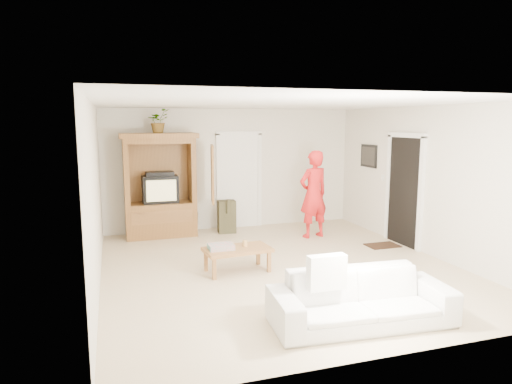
# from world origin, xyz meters

# --- Properties ---
(floor) EXTENTS (6.00, 6.00, 0.00)m
(floor) POSITION_xyz_m (0.00, 0.00, 0.00)
(floor) COLOR #C9B086
(floor) RESTS_ON ground
(ceiling) EXTENTS (6.00, 6.00, 0.00)m
(ceiling) POSITION_xyz_m (0.00, 0.00, 2.60)
(ceiling) COLOR white
(ceiling) RESTS_ON floor
(wall_back) EXTENTS (5.50, 0.00, 5.50)m
(wall_back) POSITION_xyz_m (0.00, 3.00, 1.30)
(wall_back) COLOR silver
(wall_back) RESTS_ON floor
(wall_front) EXTENTS (5.50, 0.00, 5.50)m
(wall_front) POSITION_xyz_m (0.00, -3.00, 1.30)
(wall_front) COLOR silver
(wall_front) RESTS_ON floor
(wall_left) EXTENTS (0.00, 6.00, 6.00)m
(wall_left) POSITION_xyz_m (-2.75, 0.00, 1.30)
(wall_left) COLOR silver
(wall_left) RESTS_ON floor
(wall_right) EXTENTS (0.00, 6.00, 6.00)m
(wall_right) POSITION_xyz_m (2.75, 0.00, 1.30)
(wall_right) COLOR silver
(wall_right) RESTS_ON floor
(armoire) EXTENTS (1.82, 1.14, 2.10)m
(armoire) POSITION_xyz_m (-1.58, 2.66, 0.91)
(armoire) COLOR brown
(armoire) RESTS_ON floor
(door_back) EXTENTS (0.85, 0.05, 2.04)m
(door_back) POSITION_xyz_m (0.15, 2.97, 1.02)
(door_back) COLOR white
(door_back) RESTS_ON floor
(doorway_right) EXTENTS (0.05, 0.90, 2.04)m
(doorway_right) POSITION_xyz_m (2.73, 0.60, 1.02)
(doorway_right) COLOR black
(doorway_right) RESTS_ON floor
(framed_picture) EXTENTS (0.03, 0.60, 0.48)m
(framed_picture) POSITION_xyz_m (2.73, 1.90, 1.60)
(framed_picture) COLOR black
(framed_picture) RESTS_ON wall_right
(doormat) EXTENTS (0.60, 0.40, 0.02)m
(doormat) POSITION_xyz_m (2.30, 0.60, 0.01)
(doormat) COLOR #382316
(doormat) RESTS_ON floor
(plant) EXTENTS (0.57, 0.56, 0.48)m
(plant) POSITION_xyz_m (-1.60, 2.63, 2.34)
(plant) COLOR #4C7238
(plant) RESTS_ON armoire
(man) EXTENTS (0.71, 0.54, 1.76)m
(man) POSITION_xyz_m (1.33, 1.64, 0.88)
(man) COLOR red
(man) RESTS_ON floor
(sofa) EXTENTS (2.14, 0.97, 0.61)m
(sofa) POSITION_xyz_m (0.16, -2.24, 0.31)
(sofa) COLOR silver
(sofa) RESTS_ON floor
(coffee_table) EXTENTS (1.07, 0.65, 0.38)m
(coffee_table) POSITION_xyz_m (-0.71, -0.01, 0.33)
(coffee_table) COLOR olive
(coffee_table) RESTS_ON floor
(towel) EXTENTS (0.38, 0.28, 0.08)m
(towel) POSITION_xyz_m (-0.97, -0.01, 0.42)
(towel) COLOR #FF5461
(towel) RESTS_ON coffee_table
(candle) EXTENTS (0.08, 0.08, 0.10)m
(candle) POSITION_xyz_m (-0.57, 0.04, 0.43)
(candle) COLOR tan
(candle) RESTS_ON coffee_table
(backpack_black) EXTENTS (0.37, 0.24, 0.44)m
(backpack_black) POSITION_xyz_m (-1.02, 2.79, 0.22)
(backpack_black) COLOR black
(backpack_black) RESTS_ON floor
(backpack_olive) EXTENTS (0.38, 0.29, 0.69)m
(backpack_olive) POSITION_xyz_m (-0.25, 2.53, 0.34)
(backpack_olive) COLOR #47442B
(backpack_olive) RESTS_ON floor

